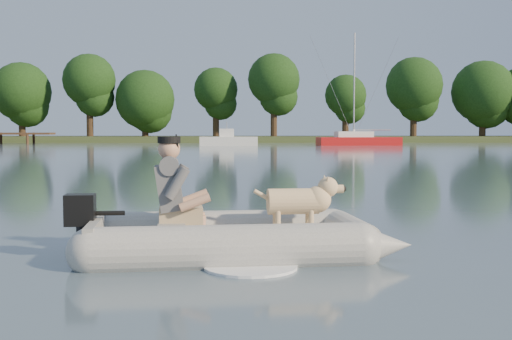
{
  "coord_description": "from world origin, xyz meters",
  "views": [
    {
      "loc": [
        -0.12,
        -7.08,
        1.3
      ],
      "look_at": [
        0.14,
        1.68,
        0.75
      ],
      "focal_mm": 45.0,
      "sensor_mm": 36.0,
      "label": 1
    }
  ],
  "objects_px": {
    "motorboat": "(229,134)",
    "sailboat": "(358,140)",
    "dinghy": "(236,201)",
    "man": "(171,184)",
    "dog": "(293,206)"
  },
  "relations": [
    {
      "from": "sailboat",
      "to": "man",
      "type": "bearing_deg",
      "value": -108.69
    },
    {
      "from": "dog",
      "to": "motorboat",
      "type": "bearing_deg",
      "value": 86.15
    },
    {
      "from": "dog",
      "to": "motorboat",
      "type": "xyz_separation_m",
      "value": [
        -1.27,
        45.08,
        0.43
      ]
    },
    {
      "from": "dinghy",
      "to": "motorboat",
      "type": "relative_size",
      "value": 0.91
    },
    {
      "from": "dog",
      "to": "motorboat",
      "type": "relative_size",
      "value": 0.18
    },
    {
      "from": "motorboat",
      "to": "sailboat",
      "type": "relative_size",
      "value": 0.51
    },
    {
      "from": "man",
      "to": "sailboat",
      "type": "distance_m",
      "value": 47.75
    },
    {
      "from": "dog",
      "to": "sailboat",
      "type": "xyz_separation_m",
      "value": [
        9.44,
        46.41,
        -0.08
      ]
    },
    {
      "from": "dinghy",
      "to": "dog",
      "type": "xyz_separation_m",
      "value": [
        0.61,
        0.11,
        -0.07
      ]
    },
    {
      "from": "dinghy",
      "to": "sailboat",
      "type": "xyz_separation_m",
      "value": [
        10.05,
        46.52,
        -0.15
      ]
    },
    {
      "from": "dinghy",
      "to": "man",
      "type": "bearing_deg",
      "value": 175.76
    },
    {
      "from": "dinghy",
      "to": "dog",
      "type": "bearing_deg",
      "value": 4.57
    },
    {
      "from": "man",
      "to": "sailboat",
      "type": "xyz_separation_m",
      "value": [
        10.72,
        46.53,
        -0.32
      ]
    },
    {
      "from": "sailboat",
      "to": "dog",
      "type": "bearing_deg",
      "value": -107.22
    },
    {
      "from": "man",
      "to": "sailboat",
      "type": "bearing_deg",
      "value": 71.57
    }
  ]
}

